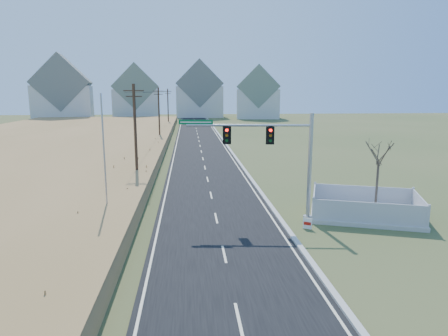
# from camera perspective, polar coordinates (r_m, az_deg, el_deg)

# --- Properties ---
(ground) EXTENTS (260.00, 260.00, 0.00)m
(ground) POSITION_cam_1_polar(r_m,az_deg,el_deg) (22.97, -0.42, -10.38)
(ground) COLOR #3F4E25
(ground) RESTS_ON ground
(road) EXTENTS (8.00, 180.00, 0.06)m
(road) POSITION_cam_1_polar(r_m,az_deg,el_deg) (71.84, -3.68, 4.21)
(road) COLOR black
(road) RESTS_ON ground
(curb) EXTENTS (0.30, 180.00, 0.18)m
(curb) POSITION_cam_1_polar(r_m,az_deg,el_deg) (72.05, -0.37, 4.30)
(curb) COLOR #B2AFA8
(curb) RESTS_ON ground
(reed_marsh) EXTENTS (38.00, 110.00, 1.30)m
(reed_marsh) POSITION_cam_1_polar(r_m,az_deg,el_deg) (65.70, -24.89, 3.15)
(reed_marsh) COLOR #A67C4B
(reed_marsh) RESTS_ON ground
(utility_pole_near) EXTENTS (1.80, 0.26, 9.00)m
(utility_pole_near) POSITION_cam_1_polar(r_m,az_deg,el_deg) (36.83, -12.55, 4.93)
(utility_pole_near) COLOR #422D1E
(utility_pole_near) RESTS_ON ground
(utility_pole_mid) EXTENTS (1.80, 0.26, 9.00)m
(utility_pole_mid) POSITION_cam_1_polar(r_m,az_deg,el_deg) (66.61, -9.26, 7.59)
(utility_pole_mid) COLOR #422D1E
(utility_pole_mid) RESTS_ON ground
(utility_pole_far) EXTENTS (1.80, 0.26, 9.00)m
(utility_pole_far) POSITION_cam_1_polar(r_m,az_deg,el_deg) (96.52, -8.00, 8.60)
(utility_pole_far) COLOR #422D1E
(utility_pole_far) RESTS_ON ground
(condo_nw) EXTENTS (17.69, 13.38, 19.05)m
(condo_nw) POSITION_cam_1_polar(r_m,az_deg,el_deg) (126.64, -22.06, 9.80)
(condo_nw) COLOR silver
(condo_nw) RESTS_ON ground
(condo_nnw) EXTENTS (14.93, 11.17, 17.03)m
(condo_nnw) POSITION_cam_1_polar(r_m,az_deg,el_deg) (130.36, -12.44, 10.00)
(condo_nnw) COLOR silver
(condo_nnw) RESTS_ON ground
(condo_n) EXTENTS (15.27, 10.20, 18.54)m
(condo_n) POSITION_cam_1_polar(r_m,az_deg,el_deg) (133.39, -3.54, 10.54)
(condo_n) COLOR silver
(condo_n) RESTS_ON ground
(condo_ne) EXTENTS (14.12, 10.51, 16.52)m
(condo_ne) POSITION_cam_1_polar(r_m,az_deg,el_deg) (127.21, 4.83, 10.16)
(condo_ne) COLOR silver
(condo_ne) RESTS_ON ground
(traffic_signal_mast) EXTENTS (8.73, 1.34, 7.00)m
(traffic_signal_mast) POSITION_cam_1_polar(r_m,az_deg,el_deg) (26.10, 8.20, 1.92)
(traffic_signal_mast) COLOR #9EA0A5
(traffic_signal_mast) RESTS_ON ground
(fence_enclosure) EXTENTS (8.21, 6.81, 1.62)m
(fence_enclosure) POSITION_cam_1_polar(r_m,az_deg,el_deg) (28.69, 19.45, -6.00)
(fence_enclosure) COLOR #B7B5AD
(fence_enclosure) RESTS_ON ground
(open_sign) EXTENTS (0.50, 0.32, 0.68)m
(open_sign) POSITION_cam_1_polar(r_m,az_deg,el_deg) (25.24, 11.83, -7.75)
(open_sign) COLOR white
(open_sign) RESTS_ON ground
(flagpole) EXTENTS (0.37, 0.37, 8.23)m
(flagpole) POSITION_cam_1_polar(r_m,az_deg,el_deg) (26.15, -16.61, -0.71)
(flagpole) COLOR #B7B5AD
(flagpole) RESTS_ON ground
(bare_tree) EXTENTS (2.03, 2.03, 5.38)m
(bare_tree) POSITION_cam_1_polar(r_m,az_deg,el_deg) (29.09, 21.31, 2.24)
(bare_tree) COLOR #4C3F33
(bare_tree) RESTS_ON ground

